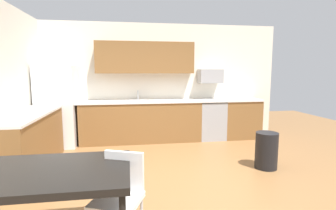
{
  "coord_description": "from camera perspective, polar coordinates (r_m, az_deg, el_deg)",
  "views": [
    {
      "loc": [
        -0.69,
        -3.47,
        1.59
      ],
      "look_at": [
        0.0,
        1.0,
        1.0
      ],
      "focal_mm": 27.42,
      "sensor_mm": 36.0,
      "label": 1
    }
  ],
  "objects": [
    {
      "name": "chair_near_table",
      "position": [
        2.5,
        -10.64,
        -18.42
      ],
      "size": [
        0.52,
        0.52,
        0.85
      ],
      "color": "white",
      "rests_on": "ground"
    },
    {
      "name": "countertop_back",
      "position": [
        5.85,
        -1.96,
        0.86
      ],
      "size": [
        4.8,
        0.64,
        0.04
      ],
      "primitive_type": "cube",
      "color": "silver",
      "rests_on": "cabinet_run_back"
    },
    {
      "name": "cabinet_run_back",
      "position": [
        5.88,
        -5.93,
        -3.76
      ],
      "size": [
        2.68,
        0.6,
        0.9
      ],
      "primitive_type": "cube",
      "color": "brown",
      "rests_on": "ground"
    },
    {
      "name": "refrigerator",
      "position": [
        5.92,
        -23.29,
        -0.32
      ],
      "size": [
        0.76,
        0.7,
        1.7
      ],
      "primitive_type": "cube",
      "color": "white",
      "rests_on": "ground"
    },
    {
      "name": "countertop_left",
      "position": [
        4.61,
        -29.13,
        -1.88
      ],
      "size": [
        0.64,
        2.0,
        0.04
      ],
      "primitive_type": "cube",
      "color": "silver",
      "rests_on": "cabinet_run_left"
    },
    {
      "name": "cabinet_run_left",
      "position": [
        4.7,
        -28.77,
        -7.55
      ],
      "size": [
        0.6,
        2.0,
        0.9
      ],
      "primitive_type": "cube",
      "color": "brown",
      "rests_on": "ground"
    },
    {
      "name": "sink_faucet",
      "position": [
        5.98,
        -6.69,
        2.11
      ],
      "size": [
        0.02,
        0.02,
        0.24
      ],
      "primitive_type": "cylinder",
      "color": "#B2B5BA",
      "rests_on": "countertop_back"
    },
    {
      "name": "dining_table",
      "position": [
        2.47,
        -25.44,
        -14.29
      ],
      "size": [
        1.4,
        0.9,
        0.77
      ],
      "color": "black",
      "rests_on": "ground"
    },
    {
      "name": "microwave",
      "position": [
        6.17,
        9.35,
        6.33
      ],
      "size": [
        0.54,
        0.36,
        0.32
      ],
      "primitive_type": "cube",
      "color": "#9EA0A5"
    },
    {
      "name": "oven_range",
      "position": [
        6.18,
        9.44,
        -3.23
      ],
      "size": [
        0.6,
        0.6,
        0.91
      ],
      "color": "#999BA0",
      "rests_on": "ground"
    },
    {
      "name": "cabinet_run_back_right",
      "position": [
        6.45,
        15.67,
        -3.01
      ],
      "size": [
        0.87,
        0.6,
        0.9
      ],
      "primitive_type": "cube",
      "color": "brown",
      "rests_on": "ground"
    },
    {
      "name": "wall_back",
      "position": [
        6.16,
        -2.37,
        5.21
      ],
      "size": [
        5.8,
        0.1,
        2.7
      ],
      "primitive_type": "cube",
      "color": "silver",
      "rests_on": "ground"
    },
    {
      "name": "sink_basin",
      "position": [
        5.81,
        -6.6,
        0.38
      ],
      "size": [
        0.48,
        0.4,
        0.14
      ],
      "primitive_type": "cube",
      "color": "#A5A8AD",
      "rests_on": "countertop_back"
    },
    {
      "name": "upper_cabinets_back",
      "position": [
        5.92,
        -5.09,
        10.42
      ],
      "size": [
        2.2,
        0.34,
        0.7
      ],
      "primitive_type": "cube",
      "color": "brown"
    },
    {
      "name": "trash_bin",
      "position": [
        4.59,
        21.02,
        -9.4
      ],
      "size": [
        0.36,
        0.36,
        0.6
      ],
      "primitive_type": "cylinder",
      "color": "black",
      "rests_on": "ground"
    },
    {
      "name": "ground_plane",
      "position": [
        3.88,
        2.37,
        -16.79
      ],
      "size": [
        12.0,
        12.0,
        0.0
      ],
      "primitive_type": "plane",
      "color": "olive"
    }
  ]
}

